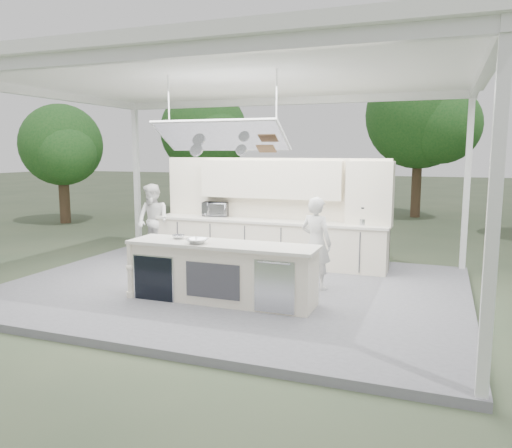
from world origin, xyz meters
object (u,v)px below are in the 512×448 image
at_px(demo_island, 221,272).
at_px(back_counter, 268,242).
at_px(head_chef, 316,243).
at_px(sous_chef, 153,221).

height_order(demo_island, back_counter, same).
distance_m(demo_island, back_counter, 2.82).
height_order(demo_island, head_chef, head_chef).
xyz_separation_m(back_counter, sous_chef, (-2.60, -0.35, 0.36)).
bearing_deg(head_chef, back_counter, -27.97).
relative_size(back_counter, head_chef, 3.14).
xyz_separation_m(demo_island, sous_chef, (-2.78, 2.46, 0.36)).
relative_size(demo_island, sous_chef, 1.85).
height_order(back_counter, head_chef, head_chef).
bearing_deg(head_chef, demo_island, 64.67).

